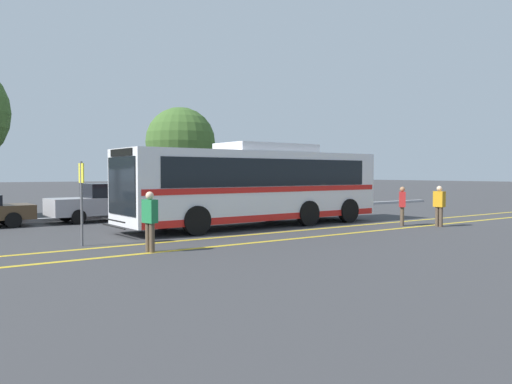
% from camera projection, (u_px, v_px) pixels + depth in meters
% --- Properties ---
extents(ground_plane, '(220.00, 220.00, 0.00)m').
position_uv_depth(ground_plane, '(258.00, 225.00, 19.95)').
color(ground_plane, '#38383A').
extents(lane_strip_0, '(30.96, 0.20, 0.01)m').
position_uv_depth(lane_strip_0, '(291.00, 231.00, 17.86)').
color(lane_strip_0, gold).
rests_on(lane_strip_0, ground_plane).
extents(lane_strip_1, '(30.96, 0.20, 0.01)m').
position_uv_depth(lane_strip_1, '(323.00, 236.00, 16.51)').
color(lane_strip_1, gold).
rests_on(lane_strip_1, ground_plane).
extents(curb_strip, '(38.96, 0.36, 0.15)m').
position_uv_depth(curb_strip, '(180.00, 213.00, 25.07)').
color(curb_strip, '#99999E').
rests_on(curb_strip, ground_plane).
extents(transit_bus, '(11.34, 2.95, 3.24)m').
position_uv_depth(transit_bus, '(256.00, 184.00, 19.60)').
color(transit_bus, silver).
rests_on(transit_bus, ground_plane).
extents(parked_car_1, '(4.97, 2.03, 1.63)m').
position_uv_depth(parked_car_1, '(107.00, 202.00, 21.82)').
color(parked_car_1, '#9E9EA3').
rests_on(parked_car_1, ground_plane).
extents(parked_car_2, '(4.87, 1.83, 1.61)m').
position_uv_depth(parked_car_2, '(228.00, 198.00, 25.68)').
color(parked_car_2, silver).
rests_on(parked_car_2, ground_plane).
extents(parked_car_3, '(4.14, 2.14, 1.48)m').
position_uv_depth(parked_car_3, '(313.00, 196.00, 29.10)').
color(parked_car_3, '#335B33').
rests_on(parked_car_3, ground_plane).
extents(pedestrian_0, '(0.22, 0.42, 1.59)m').
position_uv_depth(pedestrian_0, '(439.00, 204.00, 19.35)').
color(pedestrian_0, brown).
rests_on(pedestrian_0, ground_plane).
extents(pedestrian_1, '(0.46, 0.45, 1.55)m').
position_uv_depth(pedestrian_1, '(402.00, 204.00, 19.67)').
color(pedestrian_1, brown).
rests_on(pedestrian_1, ground_plane).
extents(pedestrian_2, '(0.32, 0.46, 1.60)m').
position_uv_depth(pedestrian_2, '(150.00, 218.00, 13.07)').
color(pedestrian_2, brown).
rests_on(pedestrian_2, ground_plane).
extents(bus_stop_sign, '(0.07, 0.40, 2.42)m').
position_uv_depth(bus_stop_sign, '(82.00, 193.00, 14.19)').
color(bus_stop_sign, '#59595E').
rests_on(bus_stop_sign, ground_plane).
extents(tree_0, '(4.11, 4.11, 5.99)m').
position_uv_depth(tree_0, '(180.00, 142.00, 29.60)').
color(tree_0, '#513823').
rests_on(tree_0, ground_plane).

